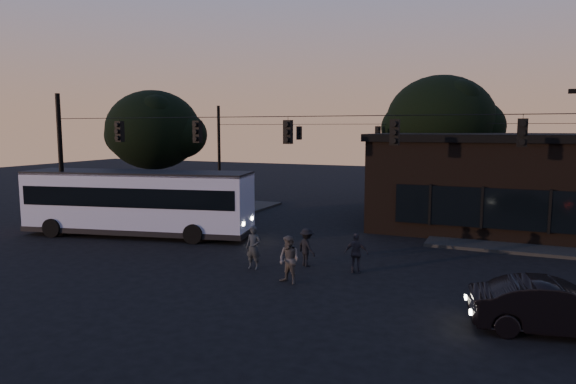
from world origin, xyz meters
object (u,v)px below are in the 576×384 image
at_px(pedestrian_b, 289,260).
at_px(bus, 138,200).
at_px(car, 556,308).
at_px(building, 515,181).
at_px(pedestrian_d, 307,247).
at_px(pedestrian_c, 356,253).
at_px(pedestrian_a, 253,248).

bearing_deg(pedestrian_b, bus, 173.96).
bearing_deg(car, building, -6.51).
height_order(bus, pedestrian_b, bus).
bearing_deg(pedestrian_b, car, 8.63).
bearing_deg(pedestrian_b, building, 80.41).
bearing_deg(pedestrian_d, pedestrian_b, 130.47).
xyz_separation_m(building, pedestrian_c, (-5.75, -12.66, -1.91)).
height_order(pedestrian_a, pedestrian_b, pedestrian_b).
bearing_deg(building, pedestrian_c, -114.44).
bearing_deg(pedestrian_a, bus, 156.76).
relative_size(building, pedestrian_b, 8.66).
relative_size(pedestrian_b, pedestrian_d, 1.11).
distance_m(building, pedestrian_b, 16.93).
relative_size(car, pedestrian_a, 2.55).
bearing_deg(pedestrian_a, pedestrian_d, 32.49).
bearing_deg(pedestrian_c, pedestrian_b, 41.52).
xyz_separation_m(car, pedestrian_b, (-8.67, 1.35, 0.14)).
distance_m(building, pedestrian_a, 16.96).
height_order(bus, car, bus).
height_order(building, bus, building).
relative_size(building, bus, 1.23).
bearing_deg(building, pedestrian_b, -117.05).
bearing_deg(pedestrian_c, bus, -19.81).
bearing_deg(bus, pedestrian_d, -23.84).
xyz_separation_m(pedestrian_c, pedestrian_d, (-2.17, 0.16, -0.00)).
distance_m(building, bus, 21.14).
bearing_deg(pedestrian_d, building, -88.05).
xyz_separation_m(bus, pedestrian_b, (10.79, -4.69, -1.04)).
bearing_deg(car, pedestrian_b, 71.12).
bearing_deg(pedestrian_a, building, 53.07).
height_order(building, car, building).
relative_size(building, pedestrian_c, 9.63).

